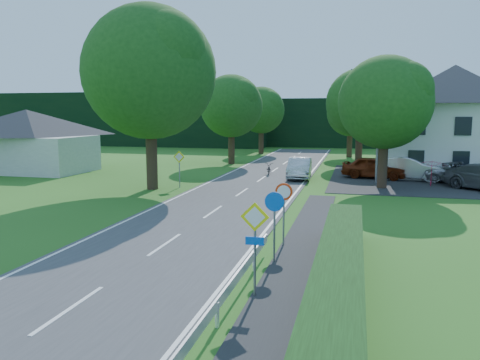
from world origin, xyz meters
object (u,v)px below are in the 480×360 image
(parked_car_red, at_px, (375,168))
(parasol, at_px, (432,173))
(streetlight, at_px, (376,120))
(parked_car_silver_b, at_px, (460,173))
(moving_car, at_px, (300,168))
(parked_car_silver_a, at_px, (409,168))
(motorcycle, at_px, (269,168))

(parked_car_red, relative_size, parasol, 2.46)
(streetlight, bearing_deg, parked_car_silver_b, 15.65)
(moving_car, xyz_separation_m, parasol, (9.06, -1.64, 0.10))
(parasol, bearing_deg, parked_car_red, 139.90)
(moving_car, relative_size, parked_car_silver_b, 0.99)
(parked_car_red, xyz_separation_m, parked_car_silver_a, (2.45, -0.18, 0.05))
(parked_car_silver_a, xyz_separation_m, parasol, (1.13, -2.83, 0.02))
(parked_car_silver_a, bearing_deg, motorcycle, 101.68)
(moving_car, height_order, parasol, parasol)
(parked_car_silver_a, bearing_deg, parked_car_silver_b, -87.73)
(parked_car_red, xyz_separation_m, parasol, (3.58, -3.02, 0.06))
(streetlight, height_order, parasol, streetlight)
(streetlight, height_order, motorcycle, streetlight)
(parked_car_silver_b, bearing_deg, streetlight, 112.22)
(motorcycle, bearing_deg, parked_car_silver_b, -14.20)
(moving_car, bearing_deg, parasol, -13.30)
(parked_car_silver_a, height_order, parasol, parasol)
(moving_car, bearing_deg, parked_car_red, 11.06)
(moving_car, relative_size, motorcycle, 2.51)
(parked_car_silver_a, relative_size, parasol, 2.68)
(streetlight, xyz_separation_m, motorcycle, (-7.97, 2.73, -3.93))
(parasol, bearing_deg, motorcycle, 164.53)
(motorcycle, xyz_separation_m, parked_car_red, (8.09, -0.21, 0.32))
(parasol, bearing_deg, parked_car_silver_b, 44.40)
(motorcycle, relative_size, parked_car_red, 0.39)
(motorcycle, bearing_deg, streetlight, -28.64)
(motorcycle, height_order, parasol, parasol)
(parked_car_silver_a, distance_m, parked_car_silver_b, 3.40)
(motorcycle, bearing_deg, parked_car_red, -11.26)
(moving_car, bearing_deg, parked_car_silver_a, 5.51)
(parked_car_silver_a, bearing_deg, streetlight, 146.17)
(motorcycle, relative_size, parked_car_silver_b, 0.40)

